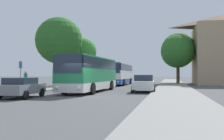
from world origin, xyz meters
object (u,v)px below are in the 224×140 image
tree_left_far (59,41)px  tree_right_mid (178,50)px  parked_car_left_curb (21,87)px  pedestrian_waiting_far (26,80)px  bus_middle (119,74)px  bus_front (90,74)px  tree_left_near (83,51)px  bus_stop_sign (21,73)px  tree_right_near (178,51)px  parked_car_right_near (144,83)px

tree_left_far → tree_right_mid: 22.25m
parked_car_left_curb → pedestrian_waiting_far: 7.81m
bus_middle → tree_left_far: size_ratio=1.26×
bus_front → bus_middle: bearing=92.1°
tree_left_near → bus_front: bearing=-68.4°
bus_middle → bus_stop_sign: bus_middle is taller
bus_middle → tree_right_mid: bearing=41.4°
bus_front → tree_right_mid: 26.34m
parked_car_left_curb → tree_left_far: 17.78m
bus_front → tree_right_near: (8.70, 20.17, 3.67)m
parked_car_right_near → bus_stop_sign: 11.20m
pedestrian_waiting_far → tree_left_near: 14.44m
bus_stop_sign → tree_right_near: 27.62m
tree_right_near → bus_front: bearing=-113.3°
parked_car_left_curb → tree_right_mid: (11.91, 31.53, 5.23)m
tree_right_near → parked_car_left_curb: bearing=-113.1°
bus_middle → parked_car_left_curb: (-2.67, -23.28, -1.00)m
bus_stop_sign → tree_left_far: tree_left_far is taller
bus_middle → parked_car_left_curb: size_ratio=2.87×
tree_left_far → pedestrian_waiting_far: bearing=-86.3°
tree_left_far → tree_left_near: bearing=65.9°
parked_car_left_curb → pedestrian_waiting_far: bearing=116.1°
bus_middle → bus_front: bearing=-89.4°
bus_front → tree_right_near: bearing=67.9°
bus_middle → tree_right_near: bearing=23.9°
parked_car_right_near → tree_right_mid: bearing=-102.9°
bus_front → parked_car_left_curb: bus_front is taller
bus_middle → parked_car_left_curb: bus_middle is taller
parked_car_left_curb → bus_stop_sign: 4.63m
bus_stop_sign → tree_left_far: bearing=98.8°
parked_car_left_curb → tree_left_near: bearing=94.2°
tree_right_near → tree_right_mid: size_ratio=0.90×
bus_front → tree_left_near: (-5.34, 13.53, 3.34)m
bus_middle → tree_left_far: bearing=-135.7°
pedestrian_waiting_far → tree_right_mid: 29.63m
bus_middle → tree_right_mid: size_ratio=1.31×
bus_stop_sign → tree_right_mid: bearing=62.7°
tree_left_far → tree_right_near: tree_left_far is taller
bus_front → tree_left_near: 14.92m
pedestrian_waiting_far → tree_left_far: 10.82m
parked_car_right_near → pedestrian_waiting_far: size_ratio=2.51×
pedestrian_waiting_far → bus_front: bearing=65.1°
bus_front → tree_right_near: size_ratio=1.38×
pedestrian_waiting_far → tree_right_mid: (15.65, 24.68, 4.90)m
bus_front → pedestrian_waiting_far: 6.70m
pedestrian_waiting_far → tree_right_mid: size_ratio=0.21×
bus_middle → parked_car_left_curb: bearing=-96.9°
bus_middle → tree_left_near: bearing=-153.2°
tree_left_near → tree_right_mid: size_ratio=0.79×
bus_front → tree_right_near: tree_right_near is taller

